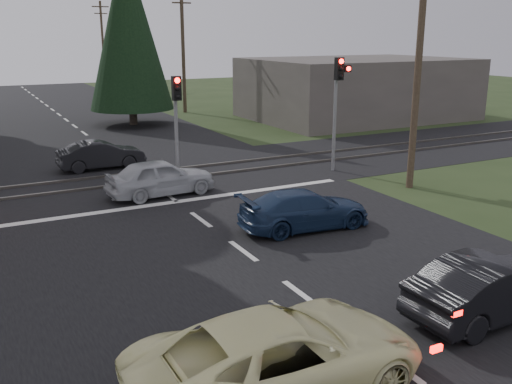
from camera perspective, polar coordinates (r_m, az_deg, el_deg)
ground at (r=12.94m, az=4.66°, el=-10.24°), size 120.00×120.00×0.00m
road at (r=21.54m, az=-9.55°, el=0.23°), size 14.00×100.00×0.01m
rail_corridor at (r=23.40m, az=-11.08°, el=1.39°), size 120.00×8.00×0.01m
stop_line at (r=19.90m, az=-7.93°, el=-0.96°), size 13.00×0.35×0.00m
rail_near at (r=22.64m, az=-10.50°, el=1.06°), size 120.00×0.12×0.10m
rail_far at (r=24.13m, az=-11.63°, el=1.90°), size 120.00×0.12×0.10m
traffic_signal_right at (r=23.85m, az=8.24°, el=9.86°), size 0.68×0.48×4.70m
traffic_signal_center at (r=21.94m, az=-7.93°, el=8.05°), size 0.32×0.48×4.10m
utility_pole_near at (r=21.67m, az=15.96°, el=12.62°), size 1.80×0.26×9.00m
utility_pole_mid at (r=42.49m, az=-7.31°, el=14.24°), size 1.80×0.26×9.00m
utility_pole_far at (r=66.49m, az=-15.08°, el=14.29°), size 1.80×0.26×9.00m
conifer_tree at (r=37.14m, az=-12.67°, el=15.78°), size 5.20×5.20×11.00m
building_right at (r=40.19m, az=10.01°, el=10.17°), size 14.00×10.00×4.00m
cream_coupe at (r=9.44m, az=2.31°, el=-16.04°), size 4.95×2.35×1.36m
dark_hatchback at (r=12.70m, az=22.63°, el=-8.79°), size 3.95×1.48×1.29m
silver_car at (r=20.65m, az=-9.53°, el=1.45°), size 3.97×1.83×1.32m
blue_sedan at (r=16.98m, az=4.89°, el=-1.76°), size 4.11×1.89×1.16m
dark_car_far at (r=25.35m, az=-15.23°, el=3.59°), size 3.65×1.32×1.19m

